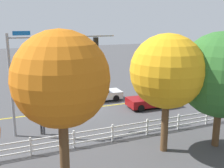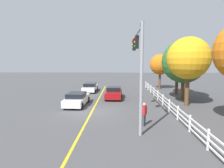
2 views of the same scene
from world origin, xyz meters
The scene contains 12 objects.
ground_plane centered at (0.00, 0.00, 0.00)m, with size 120.00×120.00×0.00m, color #444447.
lane_center_stripe centered at (-4.00, 0.00, 0.00)m, with size 28.00×0.16×0.01m, color gold.
signal_assembly centered at (3.23, 3.84, 5.00)m, with size 7.43×0.38×7.11m.
car_0 centered at (-2.51, -1.92, 0.68)m, with size 4.81×2.08×1.37m.
car_1 centered at (-11.68, -1.89, 0.66)m, with size 4.65×1.98×1.33m.
car_2 centered at (-6.49, 1.85, 0.68)m, with size 4.47×2.11×1.42m.
pedestrian centered at (3.70, 4.30, 0.93)m, with size 0.48×0.44×1.69m.
white_rail_fence centered at (-3.00, 7.15, 0.60)m, with size 26.10×0.10×1.15m.
tree_1 centered at (-14.90, 9.30, 4.06)m, with size 3.40×3.40×5.79m.
tree_2 centered at (-6.21, 10.24, 4.58)m, with size 5.19×5.19×7.19m.
tree_3 centered at (-9.43, 10.47, 4.88)m, with size 3.20×3.20×6.54m.
tree_5 centered at (-2.79, 9.57, 4.91)m, with size 4.33×4.33×7.10m.
Camera 2 is at (17.13, 2.48, 4.65)m, focal length 30.72 mm.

